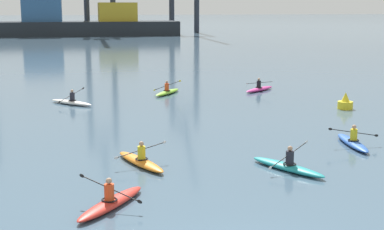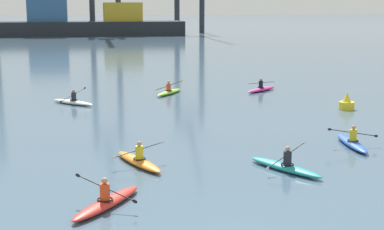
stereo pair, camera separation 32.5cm
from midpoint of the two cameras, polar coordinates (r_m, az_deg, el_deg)
The scene contains 9 objects.
container_barge at distance 119.67m, azimuth -14.52°, elevation 9.05°, with size 55.17×9.90×8.05m.
channel_buoy at distance 34.42m, azimuth 15.71°, elevation 1.16°, with size 0.90×0.90×1.00m.
kayak_blue at distance 25.45m, azimuth 16.30°, elevation -2.68°, with size 2.26×3.45×0.95m.
kayak_white at distance 35.59m, azimuth -11.74°, elevation 1.34°, with size 2.78×2.87×0.98m.
kayak_red at distance 17.37m, azimuth -8.11°, elevation -8.69°, with size 2.52×3.08×0.95m.
kayak_magenta at distance 40.63m, azimuth 7.29°, elevation 2.66°, with size 2.99×2.64×0.95m.
kayak_orange at distance 21.67m, azimuth -5.03°, elevation -4.63°, with size 2.13×3.39×0.95m.
kayak_lime at distance 38.94m, azimuth -2.09°, elevation 2.38°, with size 2.46×3.12×1.07m.
kayak_teal at distance 21.14m, azimuth 9.90°, elevation -5.15°, with size 2.12×3.28×1.01m.
Camera 2 is at (-3.46, -11.23, 5.99)m, focal length 52.51 mm.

